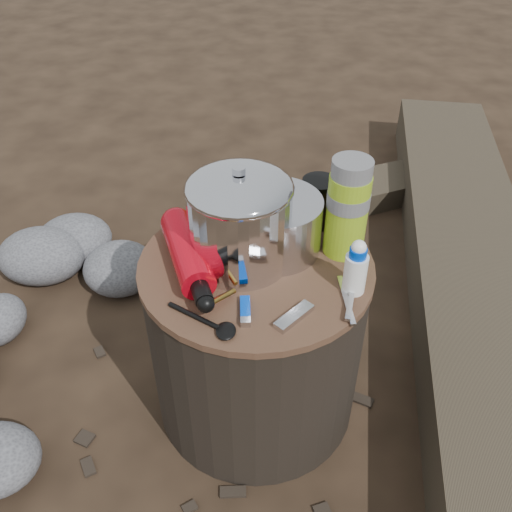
{
  "coord_description": "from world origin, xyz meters",
  "views": [
    {
      "loc": [
        0.0,
        -0.91,
        1.22
      ],
      "look_at": [
        0.0,
        0.0,
        0.48
      ],
      "focal_mm": 39.1,
      "sensor_mm": 36.0,
      "label": 1
    }
  ],
  "objects_px": {
    "fuel_bottle": "(187,253)",
    "travel_mug": "(318,202)",
    "log_main": "(467,259)",
    "camping_pot": "(240,218)",
    "stump": "(256,337)",
    "thermos": "(347,208)"
  },
  "relations": [
    {
      "from": "fuel_bottle",
      "to": "travel_mug",
      "type": "distance_m",
      "value": 0.33
    },
    {
      "from": "log_main",
      "to": "camping_pot",
      "type": "distance_m",
      "value": 0.97
    },
    {
      "from": "stump",
      "to": "camping_pot",
      "type": "bearing_deg",
      "value": 155.81
    },
    {
      "from": "thermos",
      "to": "fuel_bottle",
      "type": "bearing_deg",
      "value": -170.46
    },
    {
      "from": "camping_pot",
      "to": "fuel_bottle",
      "type": "bearing_deg",
      "value": -167.81
    },
    {
      "from": "travel_mug",
      "to": "camping_pot",
      "type": "bearing_deg",
      "value": -142.19
    },
    {
      "from": "camping_pot",
      "to": "fuel_bottle",
      "type": "distance_m",
      "value": 0.13
    },
    {
      "from": "fuel_bottle",
      "to": "travel_mug",
      "type": "xyz_separation_m",
      "value": [
        0.28,
        0.16,
        0.02
      ]
    },
    {
      "from": "log_main",
      "to": "fuel_bottle",
      "type": "xyz_separation_m",
      "value": [
        -0.82,
        -0.48,
        0.41
      ]
    },
    {
      "from": "camping_pot",
      "to": "log_main",
      "type": "bearing_deg",
      "value": 32.74
    },
    {
      "from": "log_main",
      "to": "travel_mug",
      "type": "relative_size",
      "value": 18.52
    },
    {
      "from": "fuel_bottle",
      "to": "thermos",
      "type": "xyz_separation_m",
      "value": [
        0.33,
        0.06,
        0.07
      ]
    },
    {
      "from": "fuel_bottle",
      "to": "log_main",
      "type": "bearing_deg",
      "value": 12.37
    },
    {
      "from": "stump",
      "to": "thermos",
      "type": "xyz_separation_m",
      "value": [
        0.19,
        0.05,
        0.34
      ]
    },
    {
      "from": "camping_pot",
      "to": "fuel_bottle",
      "type": "xyz_separation_m",
      "value": [
        -0.11,
        -0.02,
        -0.07
      ]
    },
    {
      "from": "stump",
      "to": "travel_mug",
      "type": "bearing_deg",
      "value": 46.72
    },
    {
      "from": "log_main",
      "to": "thermos",
      "type": "height_order",
      "value": "thermos"
    },
    {
      "from": "camping_pot",
      "to": "travel_mug",
      "type": "distance_m",
      "value": 0.23
    },
    {
      "from": "stump",
      "to": "log_main",
      "type": "relative_size",
      "value": 0.24
    },
    {
      "from": "stump",
      "to": "log_main",
      "type": "bearing_deg",
      "value": 34.85
    },
    {
      "from": "camping_pot",
      "to": "thermos",
      "type": "relative_size",
      "value": 0.97
    },
    {
      "from": "log_main",
      "to": "fuel_bottle",
      "type": "bearing_deg",
      "value": -140.76
    }
  ]
}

